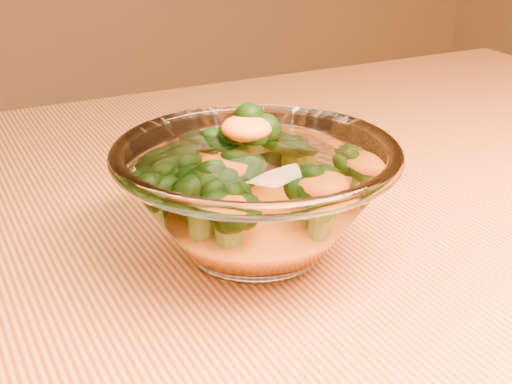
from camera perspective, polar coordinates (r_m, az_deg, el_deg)
table at (r=0.55m, az=-1.23°, el=-13.73°), size 1.20×0.80×0.75m
glass_bowl at (r=0.46m, az=0.00°, el=-0.46°), size 0.19×0.19×0.08m
cheese_sauce at (r=0.47m, az=0.00°, el=-2.39°), size 0.10×0.10×0.03m
broccoli_heap at (r=0.47m, az=-1.38°, el=1.15°), size 0.14×0.11×0.07m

